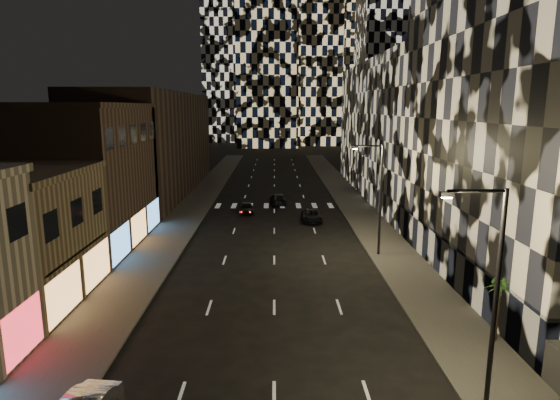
{
  "coord_description": "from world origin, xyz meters",
  "views": [
    {
      "loc": [
        0.04,
        -6.86,
        12.1
      ],
      "look_at": [
        0.4,
        23.61,
        6.0
      ],
      "focal_mm": 30.0,
      "sensor_mm": 36.0,
      "label": 1
    }
  ],
  "objects_px": {
    "streetlight_far": "(378,192)",
    "car_dark_rightlane": "(312,216)",
    "car_dark_midlane": "(247,208)",
    "car_dark_oncoming": "(278,199)",
    "streetlight_near": "(491,285)",
    "palm_tree": "(499,290)"
  },
  "relations": [
    {
      "from": "streetlight_far",
      "to": "palm_tree",
      "type": "distance_m",
      "value": 15.04
    },
    {
      "from": "car_dark_midlane",
      "to": "car_dark_oncoming",
      "type": "height_order",
      "value": "car_dark_oncoming"
    },
    {
      "from": "car_dark_midlane",
      "to": "car_dark_rightlane",
      "type": "bearing_deg",
      "value": -34.86
    },
    {
      "from": "car_dark_oncoming",
      "to": "car_dark_rightlane",
      "type": "xyz_separation_m",
      "value": [
        3.5,
        -8.89,
        -0.08
      ]
    },
    {
      "from": "streetlight_far",
      "to": "car_dark_oncoming",
      "type": "bearing_deg",
      "value": 110.79
    },
    {
      "from": "streetlight_far",
      "to": "car_dark_oncoming",
      "type": "xyz_separation_m",
      "value": [
        -7.85,
        20.69,
        -4.66
      ]
    },
    {
      "from": "car_dark_oncoming",
      "to": "car_dark_rightlane",
      "type": "distance_m",
      "value": 9.55
    },
    {
      "from": "car_dark_midlane",
      "to": "car_dark_rightlane",
      "type": "height_order",
      "value": "car_dark_midlane"
    },
    {
      "from": "car_dark_midlane",
      "to": "car_dark_rightlane",
      "type": "xyz_separation_m",
      "value": [
        7.17,
        -3.95,
        -0.03
      ]
    },
    {
      "from": "car_dark_midlane",
      "to": "car_dark_rightlane",
      "type": "distance_m",
      "value": 8.19
    },
    {
      "from": "car_dark_rightlane",
      "to": "palm_tree",
      "type": "xyz_separation_m",
      "value": [
        7.5,
        -26.31,
        2.3
      ]
    },
    {
      "from": "car_dark_rightlane",
      "to": "streetlight_near",
      "type": "bearing_deg",
      "value": -82.0
    },
    {
      "from": "streetlight_far",
      "to": "car_dark_oncoming",
      "type": "relative_size",
      "value": 1.89
    },
    {
      "from": "car_dark_oncoming",
      "to": "palm_tree",
      "type": "xyz_separation_m",
      "value": [
        11.0,
        -35.2,
        2.22
      ]
    },
    {
      "from": "streetlight_far",
      "to": "car_dark_rightlane",
      "type": "distance_m",
      "value": 13.45
    },
    {
      "from": "streetlight_far",
      "to": "car_dark_oncoming",
      "type": "height_order",
      "value": "streetlight_far"
    },
    {
      "from": "streetlight_near",
      "to": "car_dark_rightlane",
      "type": "xyz_separation_m",
      "value": [
        -4.35,
        31.81,
        -4.74
      ]
    },
    {
      "from": "streetlight_near",
      "to": "streetlight_far",
      "type": "distance_m",
      "value": 20.0
    },
    {
      "from": "streetlight_far",
      "to": "palm_tree",
      "type": "relative_size",
      "value": 2.69
    },
    {
      "from": "car_dark_midlane",
      "to": "palm_tree",
      "type": "relative_size",
      "value": 1.12
    },
    {
      "from": "streetlight_near",
      "to": "palm_tree",
      "type": "xyz_separation_m",
      "value": [
        3.15,
        5.5,
        -2.44
      ]
    },
    {
      "from": "streetlight_near",
      "to": "car_dark_oncoming",
      "type": "distance_m",
      "value": 41.7
    }
  ]
}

